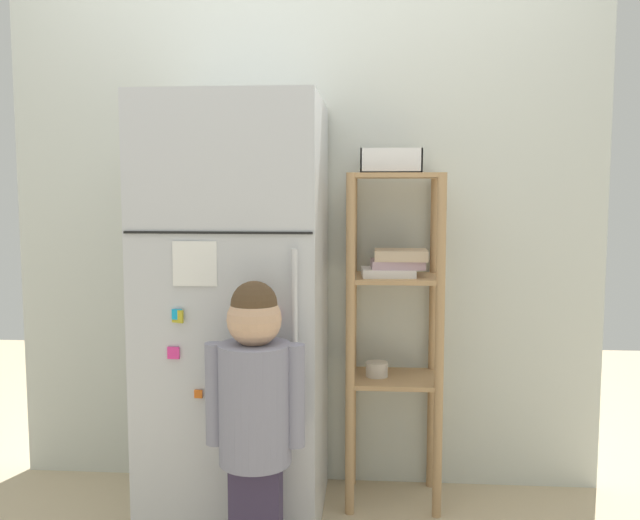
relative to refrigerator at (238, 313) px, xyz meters
name	(u,v)px	position (x,y,z in m)	size (l,w,h in m)	color
ground_plane	(295,518)	(0.22, -0.02, -0.81)	(6.00, 6.00, 0.00)	tan
kitchen_wall_back	(304,242)	(0.22, 0.36, 0.25)	(2.53, 0.03, 2.11)	silver
refrigerator	(238,313)	(0.00, 0.00, 0.00)	(0.65, 0.70, 1.61)	silver
child_standing	(255,403)	(0.14, -0.46, -0.20)	(0.32, 0.24, 1.00)	#382E49
pantry_shelf_unit	(394,303)	(0.60, 0.17, 0.02)	(0.38, 0.32, 1.35)	tan
fruit_bin	(390,164)	(0.58, 0.19, 0.57)	(0.24, 0.19, 0.10)	white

